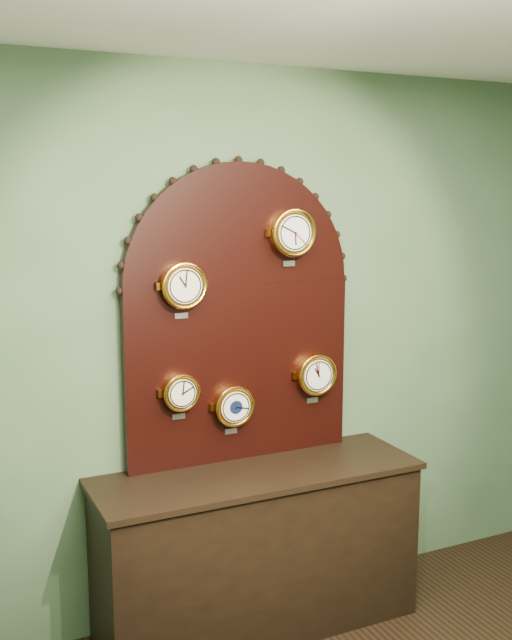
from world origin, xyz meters
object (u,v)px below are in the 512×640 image
arabic_clock (292,233)px  barometer (233,406)px  tide_clock (316,374)px  shop_counter (258,552)px  display_board (239,305)px  hygrometer (180,392)px  roman_clock (183,285)px

arabic_clock → barometer: bearing=179.9°
barometer → tide_clock: size_ratio=0.96×
shop_counter → tide_clock: tide_clock is taller
display_board → hygrometer: display_board is taller
display_board → tide_clock: 0.57m
shop_counter → barometer: barometer is taller
tide_clock → hygrometer: bearing=179.9°
hygrometer → shop_counter: bearing=-24.4°
arabic_clock → hygrometer: bearing=179.9°
display_board → tide_clock: display_board is taller
display_board → barometer: bearing=-133.1°
shop_counter → hygrometer: bearing=155.6°
hygrometer → tide_clock: tide_clock is taller
display_board → arabic_clock: size_ratio=5.21×
roman_clock → tide_clock: roman_clock is taller
barometer → display_board: bearing=46.9°
shop_counter → display_board: (0.00, 0.22, 1.23)m
display_board → roman_clock: 0.35m
shop_counter → arabic_clock: arabic_clock is taller
roman_clock → display_board: bearing=11.8°
display_board → roman_clock: bearing=-168.2°
barometer → tide_clock: bearing=-0.0°
display_board → tide_clock: size_ratio=5.59×
roman_clock → hygrometer: roman_clock is taller
display_board → barometer: size_ratio=5.85×
shop_counter → arabic_clock: (0.26, 0.15, 1.58)m
tide_clock → display_board: bearing=170.7°
shop_counter → tide_clock: bearing=20.6°
hygrometer → barometer: 0.30m
arabic_clock → barometer: 0.91m
barometer → tide_clock: tide_clock is taller
display_board → roman_clock: size_ratio=5.51×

